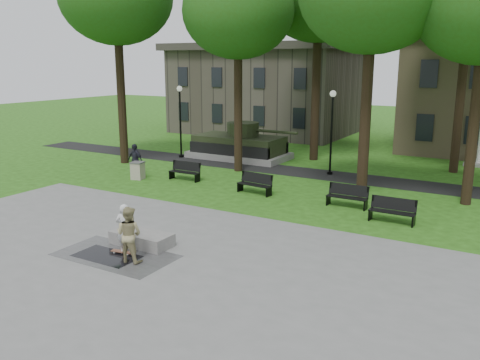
% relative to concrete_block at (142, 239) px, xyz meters
% --- Properties ---
extents(ground, '(120.00, 120.00, 0.00)m').
position_rel_concrete_block_xyz_m(ground, '(1.12, 1.91, -0.24)').
color(ground, '#244C11').
rests_on(ground, ground).
extents(plaza, '(22.00, 16.00, 0.02)m').
position_rel_concrete_block_xyz_m(plaza, '(1.12, -3.09, -0.23)').
color(plaza, gray).
rests_on(plaza, ground).
extents(footpath, '(44.00, 2.60, 0.01)m').
position_rel_concrete_block_xyz_m(footpath, '(1.12, 13.91, -0.24)').
color(footpath, black).
rests_on(footpath, ground).
extents(building_left, '(15.00, 10.00, 7.20)m').
position_rel_concrete_block_xyz_m(building_left, '(-9.88, 28.41, 3.35)').
color(building_left, '#4C443D').
rests_on(building_left, ground).
extents(tree_1, '(6.20, 6.20, 11.63)m').
position_rel_concrete_block_xyz_m(tree_1, '(-3.38, 12.41, 8.71)').
color(tree_1, black).
rests_on(tree_1, ground).
extents(lamp_left, '(0.36, 0.36, 4.73)m').
position_rel_concrete_block_xyz_m(lamp_left, '(-8.88, 14.21, 2.55)').
color(lamp_left, black).
rests_on(lamp_left, ground).
extents(lamp_mid, '(0.36, 0.36, 4.73)m').
position_rel_concrete_block_xyz_m(lamp_mid, '(1.62, 14.21, 2.55)').
color(lamp_mid, black).
rests_on(lamp_mid, ground).
extents(tank_monument, '(7.45, 3.40, 2.40)m').
position_rel_concrete_block_xyz_m(tank_monument, '(-5.34, 15.91, 0.61)').
color(tank_monument, gray).
rests_on(tank_monument, ground).
extents(puddle, '(2.20, 1.20, 0.00)m').
position_rel_concrete_block_xyz_m(puddle, '(-0.29, -1.41, -0.22)').
color(puddle, black).
rests_on(puddle, plaza).
extents(concrete_block, '(2.20, 1.01, 0.45)m').
position_rel_concrete_block_xyz_m(concrete_block, '(0.00, 0.00, 0.00)').
color(concrete_block, gray).
rests_on(concrete_block, plaza).
extents(skateboard, '(0.80, 0.33, 0.07)m').
position_rel_concrete_block_xyz_m(skateboard, '(-0.03, -0.98, -0.19)').
color(skateboard, brown).
rests_on(skateboard, plaza).
extents(skateboarder, '(0.73, 0.61, 1.71)m').
position_rel_concrete_block_xyz_m(skateboarder, '(0.08, -0.89, 0.63)').
color(skateboarder, silver).
rests_on(skateboarder, plaza).
extents(friend_watching, '(0.97, 0.81, 1.82)m').
position_rel_concrete_block_xyz_m(friend_watching, '(0.68, -1.35, 0.68)').
color(friend_watching, tan).
rests_on(friend_watching, plaza).
extents(pedestrian_walker, '(1.12, 0.55, 1.84)m').
position_rel_concrete_block_xyz_m(pedestrian_walker, '(-7.61, 8.26, 0.67)').
color(pedestrian_walker, '#21212C').
rests_on(pedestrian_walker, ground).
extents(park_bench_0, '(1.80, 0.54, 1.00)m').
position_rel_concrete_block_xyz_m(park_bench_0, '(-4.65, 8.92, 0.28)').
color(park_bench_0, black).
rests_on(park_bench_0, ground).
extents(park_bench_1, '(1.84, 0.73, 1.00)m').
position_rel_concrete_block_xyz_m(park_bench_1, '(-0.01, 8.30, 0.28)').
color(park_bench_1, black).
rests_on(park_bench_1, ground).
extents(park_bench_2, '(1.80, 0.53, 1.00)m').
position_rel_concrete_block_xyz_m(park_bench_2, '(4.64, 8.29, 0.28)').
color(park_bench_2, black).
rests_on(park_bench_2, ground).
extents(park_bench_3, '(1.80, 0.53, 1.00)m').
position_rel_concrete_block_xyz_m(park_bench_3, '(6.91, 7.03, 0.28)').
color(park_bench_3, black).
rests_on(park_bench_3, ground).
extents(trash_bin, '(0.79, 0.79, 0.96)m').
position_rel_concrete_block_xyz_m(trash_bin, '(-7.02, 7.78, 0.24)').
color(trash_bin, '#BBAD9A').
rests_on(trash_bin, ground).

